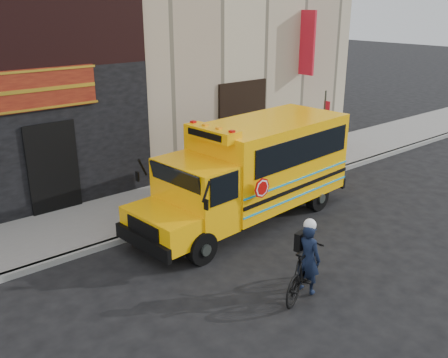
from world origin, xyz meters
TOP-DOWN VIEW (x-y plane):
  - ground at (0.00, 0.00)m, footprint 120.00×120.00m
  - curb at (0.00, 2.60)m, footprint 40.00×0.20m
  - sidewalk at (0.00, 4.10)m, footprint 40.00×3.00m
  - school_bus at (1.03, 1.60)m, footprint 7.06×2.78m
  - sign_pole at (5.96, 3.23)m, footprint 0.06×0.25m
  - bicycle at (-0.84, -2.00)m, footprint 1.93×1.15m
  - cyclist at (-0.76, -2.02)m, footprint 0.47×0.63m

SIDE VIEW (x-z plane):
  - ground at x=0.00m, z-range 0.00..0.00m
  - curb at x=0.00m, z-range 0.00..0.15m
  - sidewalk at x=0.00m, z-range 0.00..0.15m
  - bicycle at x=-0.84m, z-range 0.00..1.12m
  - cyclist at x=-0.76m, z-range 0.00..1.56m
  - school_bus at x=1.03m, z-range 0.05..2.97m
  - sign_pole at x=5.96m, z-range 0.16..3.06m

